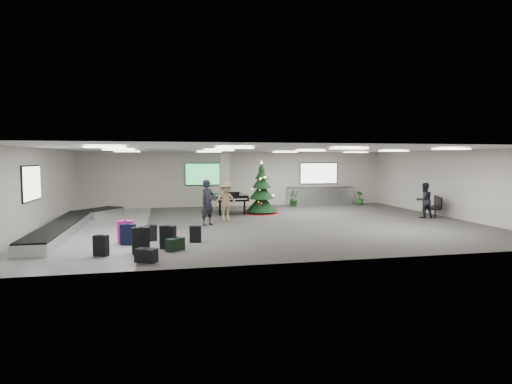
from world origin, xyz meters
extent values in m
plane|color=#353330|center=(0.00, 0.00, 0.00)|extent=(18.00, 18.00, 0.00)
cube|color=beige|center=(0.00, 7.00, 1.60)|extent=(18.00, 0.02, 3.20)
cube|color=beige|center=(0.00, -7.00, 1.60)|extent=(18.00, 0.02, 3.20)
cube|color=beige|center=(-9.00, 0.00, 1.60)|extent=(0.02, 14.00, 3.20)
cube|color=beige|center=(9.00, 0.00, 1.60)|extent=(0.02, 14.00, 3.20)
cube|color=silver|center=(0.00, 0.00, 3.20)|extent=(18.00, 14.00, 0.02)
cube|color=gray|center=(-7.00, 0.00, 0.00)|extent=(4.00, 14.00, 0.01)
cube|color=#AAA49B|center=(-1.00, 5.60, 1.60)|extent=(0.50, 0.50, 3.20)
cube|color=green|center=(-2.00, 6.95, 1.90)|extent=(2.20, 0.08, 1.30)
cube|color=white|center=(5.00, 6.95, 1.90)|extent=(2.40, 0.08, 1.30)
cube|color=white|center=(-8.95, -1.00, 1.90)|extent=(0.08, 2.10, 1.30)
cube|color=white|center=(-6.00, -4.00, 3.14)|extent=(1.20, 0.60, 0.04)
cube|color=white|center=(-6.00, 0.00, 3.14)|extent=(1.20, 0.60, 0.04)
cube|color=white|center=(-6.00, 4.00, 3.14)|extent=(1.20, 0.60, 0.04)
cube|color=white|center=(-2.00, -4.00, 3.14)|extent=(1.20, 0.60, 0.04)
cube|color=white|center=(-2.00, 0.00, 3.14)|extent=(1.20, 0.60, 0.04)
cube|color=white|center=(-2.00, 4.00, 3.14)|extent=(1.20, 0.60, 0.04)
cube|color=white|center=(2.00, -4.00, 3.14)|extent=(1.20, 0.60, 0.04)
cube|color=white|center=(2.00, 0.00, 3.14)|extent=(1.20, 0.60, 0.04)
cube|color=white|center=(2.00, 4.00, 3.14)|extent=(1.20, 0.60, 0.04)
cube|color=white|center=(6.00, -4.00, 3.14)|extent=(1.20, 0.60, 0.04)
cube|color=white|center=(6.00, 0.00, 3.14)|extent=(1.20, 0.60, 0.04)
cube|color=white|center=(6.00, 4.00, 3.14)|extent=(1.20, 0.60, 0.04)
cube|color=silver|center=(-8.00, -1.00, 0.19)|extent=(1.00, 8.00, 0.38)
cube|color=black|center=(-8.00, -1.00, 0.40)|extent=(0.95, 7.90, 0.05)
cube|color=silver|center=(-7.20, 3.60, 0.19)|extent=(1.97, 2.21, 0.38)
cube|color=black|center=(-7.20, 3.60, 0.40)|extent=(1.87, 2.10, 0.05)
cube|color=silver|center=(5.00, 6.65, 0.53)|extent=(4.00, 0.60, 1.05)
cube|color=#2A2B2D|center=(5.00, 6.65, 1.06)|extent=(4.05, 0.65, 0.04)
cube|color=black|center=(-4.95, -4.96, 0.39)|extent=(0.53, 0.33, 0.78)
cube|color=black|center=(-4.95, -4.96, 0.79)|extent=(0.05, 0.17, 0.02)
cube|color=black|center=(-4.17, -4.43, 0.36)|extent=(0.53, 0.43, 0.72)
cube|color=black|center=(-4.17, -4.43, 0.73)|extent=(0.10, 0.15, 0.02)
cube|color=#E51D89|center=(-5.51, -3.29, 0.38)|extent=(0.52, 0.34, 0.76)
cube|color=black|center=(-5.51, -3.29, 0.77)|extent=(0.06, 0.17, 0.02)
cube|color=black|center=(-4.72, -3.01, 0.27)|extent=(0.41, 0.31, 0.54)
cube|color=black|center=(-4.72, -3.01, 0.55)|extent=(0.07, 0.12, 0.02)
cube|color=black|center=(-5.42, -3.58, 0.34)|extent=(0.49, 0.36, 0.69)
cube|color=black|center=(-5.42, -3.58, 0.70)|extent=(0.06, 0.16, 0.02)
cube|color=black|center=(-6.05, -5.07, 0.30)|extent=(0.46, 0.37, 0.60)
cube|color=black|center=(-6.05, -5.07, 0.61)|extent=(0.08, 0.13, 0.02)
cube|color=black|center=(-3.96, -4.76, 0.19)|extent=(0.62, 0.58, 0.38)
cube|color=black|center=(-3.96, -4.76, 0.39)|extent=(0.13, 0.15, 0.02)
cube|color=black|center=(-3.26, -3.58, 0.28)|extent=(0.41, 0.26, 0.55)
cube|color=black|center=(-3.26, -3.58, 0.56)|extent=(0.05, 0.12, 0.02)
cube|color=black|center=(-4.76, -6.08, 0.18)|extent=(0.64, 0.54, 0.37)
cube|color=black|center=(-4.76, -6.08, 0.38)|extent=(0.12, 0.18, 0.02)
cone|color=#66090D|center=(0.59, 3.38, 0.06)|extent=(1.90, 1.90, 0.12)
cylinder|color=#3F2819|center=(0.59, 3.38, 0.25)|extent=(0.12, 0.12, 0.50)
cone|color=black|center=(0.59, 3.38, 0.55)|extent=(1.60, 1.60, 0.90)
cone|color=black|center=(0.59, 3.38, 1.15)|extent=(1.30, 1.30, 0.80)
cone|color=black|center=(0.59, 3.38, 1.65)|extent=(1.00, 1.00, 0.70)
cone|color=black|center=(0.59, 3.38, 2.05)|extent=(0.70, 0.70, 0.60)
cone|color=black|center=(0.59, 3.38, 2.40)|extent=(0.40, 0.40, 0.45)
cone|color=#FFE566|center=(0.59, 3.38, 2.62)|extent=(0.16, 0.16, 0.18)
cube|color=black|center=(-1.03, 3.63, 0.84)|extent=(1.69, 1.88, 0.29)
cube|color=black|center=(-0.98, 2.65, 0.76)|extent=(1.51, 0.39, 0.10)
cube|color=white|center=(-0.98, 2.62, 0.82)|extent=(1.34, 0.21, 0.02)
cube|color=black|center=(-1.00, 2.91, 1.05)|extent=(0.72, 0.07, 0.23)
cylinder|color=black|center=(-1.61, 2.87, 0.35)|extent=(0.10, 0.10, 0.70)
cylinder|color=black|center=(-0.38, 2.94, 0.35)|extent=(0.10, 0.10, 0.70)
cylinder|color=black|center=(-1.07, 4.35, 0.35)|extent=(0.10, 0.10, 0.70)
cube|color=black|center=(8.40, 0.47, 0.44)|extent=(1.09, 1.64, 0.06)
cylinder|color=black|center=(8.40, -0.16, 0.21)|extent=(0.06, 0.06, 0.42)
cylinder|color=black|center=(8.40, 1.09, 0.21)|extent=(0.06, 0.06, 0.42)
cube|color=black|center=(8.64, 0.47, 0.73)|extent=(0.67, 1.45, 0.52)
imported|color=black|center=(-2.50, -0.04, 0.96)|extent=(0.83, 0.79, 1.92)
imported|color=#917A59|center=(-1.55, 1.19, 0.89)|extent=(1.22, 0.79, 1.78)
imported|color=black|center=(7.70, 0.09, 0.83)|extent=(0.81, 0.63, 1.67)
imported|color=#1C4014|center=(3.16, 5.94, 0.46)|extent=(0.65, 0.64, 0.92)
imported|color=#1C4014|center=(7.33, 6.07, 0.41)|extent=(0.63, 0.63, 0.83)
camera|label=1|loc=(-4.25, -17.79, 2.78)|focal=30.00mm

